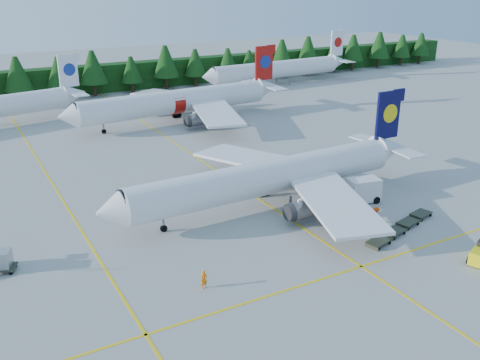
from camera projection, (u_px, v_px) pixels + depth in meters
ground at (268, 254)px, 49.51m from camera, size 320.00×320.00×0.00m
taxi_stripe_a at (67, 207)px, 59.56m from camera, size 0.25×120.00×0.01m
taxi_stripe_b at (226, 177)px, 68.59m from camera, size 0.25×120.00×0.01m
taxi_stripe_cross at (306, 284)px, 44.60m from camera, size 80.00×0.25×0.01m
treeline_hedge at (69, 81)px, 115.57m from camera, size 220.00×4.00×6.00m
airliner_navy at (262, 179)px, 58.28m from camera, size 38.52×31.68×11.20m
airliner_red at (172, 103)px, 92.84m from camera, size 41.26×33.84×11.99m
airliner_far_right at (273, 70)px, 125.68m from camera, size 40.30×6.10×11.71m
service_truck at (355, 191)px, 60.29m from camera, size 5.96×3.03×2.75m
dolly_train at (401, 226)px, 53.94m from camera, size 11.01×4.66×0.14m
crew_a at (204, 280)px, 43.78m from camera, size 0.58×0.38×1.59m
crew_b at (339, 222)px, 53.70m from camera, size 0.92×0.73×1.85m
crew_c at (376, 215)px, 55.29m from camera, size 0.76×0.89×1.82m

